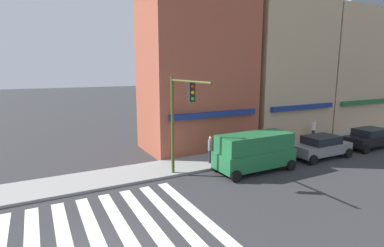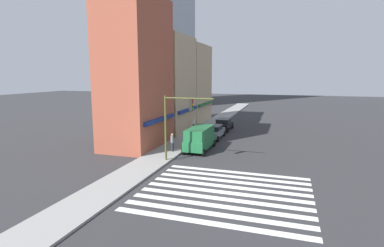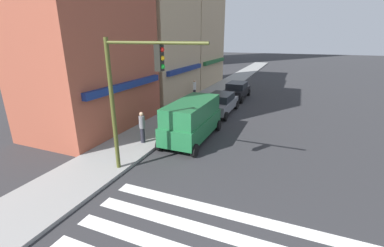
{
  "view_description": "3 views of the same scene",
  "coord_description": "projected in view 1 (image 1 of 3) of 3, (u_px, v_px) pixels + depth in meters",
  "views": [
    {
      "loc": [
        -1.61,
        -9.12,
        6.21
      ],
      "look_at": [
        5.35,
        4.0,
        3.5
      ],
      "focal_mm": 28.0,
      "sensor_mm": 36.0,
      "label": 1
    },
    {
      "loc": [
        -18.16,
        -3.58,
        7.53
      ],
      "look_at": [
        5.35,
        4.0,
        3.5
      ],
      "focal_mm": 28.0,
      "sensor_mm": 36.0,
      "label": 2
    },
    {
      "loc": [
        -3.08,
        -0.67,
        5.8
      ],
      "look_at": [
        10.05,
        4.7,
        1.0
      ],
      "focal_mm": 24.0,
      "sensor_mm": 36.0,
      "label": 3
    }
  ],
  "objects": [
    {
      "name": "sidewalk_left",
      "position": [
        75.0,
        183.0,
        16.29
      ],
      "size": [
        120.0,
        3.0,
        0.15
      ],
      "color": "gray",
      "rests_on": "ground_plane"
    },
    {
      "name": "fire_hydrant",
      "position": [
        240.0,
        154.0,
        19.96
      ],
      "size": [
        0.24,
        0.24,
        0.84
      ],
      "color": "red",
      "rests_on": "sidewalk_left"
    },
    {
      "name": "van_green",
      "position": [
        255.0,
        151.0,
        18.28
      ],
      "size": [
        5.01,
        2.22,
        2.34
      ],
      "rotation": [
        0.0,
        0.0,
        -0.0
      ],
      "color": "#1E6638",
      "rests_on": "ground_plane"
    },
    {
      "name": "storefront_row",
      "position": [
        278.0,
        63.0,
        26.9
      ],
      "size": [
        26.23,
        5.3,
        15.42
      ],
      "color": "#9E4C38",
      "rests_on": "ground_plane"
    },
    {
      "name": "sedan_grey",
      "position": [
        321.0,
        146.0,
        21.11
      ],
      "size": [
        4.42,
        2.02,
        1.59
      ],
      "rotation": [
        0.0,
        0.0,
        -0.01
      ],
      "color": "slate",
      "rests_on": "ground_plane"
    },
    {
      "name": "sedan_black",
      "position": [
        369.0,
        138.0,
        23.71
      ],
      "size": [
        4.43,
        2.02,
        1.59
      ],
      "rotation": [
        0.0,
        0.0,
        -0.02
      ],
      "color": "black",
      "rests_on": "ground_plane"
    },
    {
      "name": "pedestrian_white_shirt",
      "position": [
        314.0,
        129.0,
        25.87
      ],
      "size": [
        0.32,
        0.32,
        1.77
      ],
      "rotation": [
        0.0,
        0.0,
        1.58
      ],
      "color": "#23232D",
      "rests_on": "sidewalk_left"
    },
    {
      "name": "traffic_signal",
      "position": [
        180.0,
        111.0,
        16.23
      ],
      "size": [
        0.32,
        4.33,
        5.8
      ],
      "color": "#474C1E",
      "rests_on": "ground_plane"
    },
    {
      "name": "pedestrian_grey_coat",
      "position": [
        210.0,
        149.0,
        19.46
      ],
      "size": [
        0.32,
        0.32,
        1.77
      ],
      "rotation": [
        0.0,
        0.0,
        4.39
      ],
      "color": "#23232D",
      "rests_on": "sidewalk_left"
    }
  ]
}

